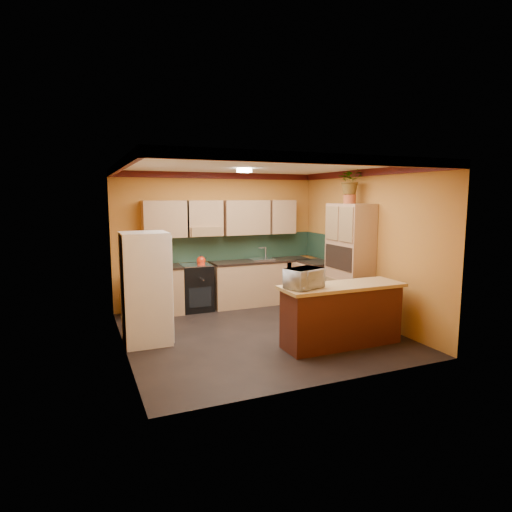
% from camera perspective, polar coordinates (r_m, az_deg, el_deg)
% --- Properties ---
extents(room_shell, '(4.24, 4.24, 2.72)m').
position_cam_1_polar(room_shell, '(7.05, -0.45, 6.83)').
color(room_shell, black).
rests_on(room_shell, ground).
extents(base_cabinets_back, '(3.65, 0.60, 0.88)m').
position_cam_1_polar(base_cabinets_back, '(8.67, -4.01, -3.96)').
color(base_cabinets_back, tan).
rests_on(base_cabinets_back, ground).
extents(countertop_back, '(3.65, 0.62, 0.04)m').
position_cam_1_polar(countertop_back, '(8.59, -4.04, -0.96)').
color(countertop_back, black).
rests_on(countertop_back, base_cabinets_back).
extents(stove, '(0.58, 0.58, 0.91)m').
position_cam_1_polar(stove, '(8.50, -8.01, -4.17)').
color(stove, black).
rests_on(stove, ground).
extents(kettle, '(0.21, 0.21, 0.18)m').
position_cam_1_polar(kettle, '(8.38, -7.33, -0.54)').
color(kettle, red).
rests_on(kettle, stove).
extents(sink, '(0.48, 0.40, 0.03)m').
position_cam_1_polar(sink, '(8.86, 0.71, -0.44)').
color(sink, silver).
rests_on(sink, countertop_back).
extents(base_cabinets_right, '(0.60, 0.80, 0.88)m').
position_cam_1_polar(base_cabinets_right, '(8.84, 8.08, -3.80)').
color(base_cabinets_right, tan).
rests_on(base_cabinets_right, ground).
extents(countertop_right, '(0.62, 0.80, 0.04)m').
position_cam_1_polar(countertop_right, '(8.75, 8.14, -0.85)').
color(countertop_right, black).
rests_on(countertop_right, base_cabinets_right).
extents(fridge, '(0.68, 0.66, 1.70)m').
position_cam_1_polar(fridge, '(6.69, -14.51, -4.18)').
color(fridge, white).
rests_on(fridge, ground).
extents(pantry, '(0.48, 0.90, 2.10)m').
position_cam_1_polar(pantry, '(7.90, 12.35, -0.81)').
color(pantry, tan).
rests_on(pantry, ground).
extents(fern_pot, '(0.22, 0.22, 0.16)m').
position_cam_1_polar(fern_pot, '(7.85, 12.38, 7.43)').
color(fern_pot, '#A74C28').
rests_on(fern_pot, pantry).
extents(fern, '(0.54, 0.49, 0.51)m').
position_cam_1_polar(fern, '(7.86, 12.46, 9.86)').
color(fern, tan).
rests_on(fern, fern_pot).
extents(breakfast_bar, '(1.80, 0.55, 0.88)m').
position_cam_1_polar(breakfast_bar, '(6.59, 11.33, -7.93)').
color(breakfast_bar, '#4A1811').
rests_on(breakfast_bar, ground).
extents(bar_top, '(1.90, 0.65, 0.05)m').
position_cam_1_polar(bar_top, '(6.48, 11.44, -3.97)').
color(bar_top, tan).
rests_on(bar_top, breakfast_bar).
extents(microwave, '(0.61, 0.51, 0.29)m').
position_cam_1_polar(microwave, '(6.11, 6.43, -2.96)').
color(microwave, white).
rests_on(microwave, bar_top).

